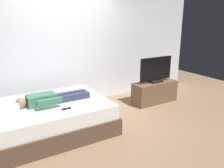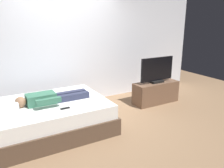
{
  "view_description": "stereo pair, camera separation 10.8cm",
  "coord_description": "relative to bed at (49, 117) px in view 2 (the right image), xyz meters",
  "views": [
    {
      "loc": [
        -1.74,
        -3.52,
        1.96
      ],
      "look_at": [
        0.52,
        0.2,
        0.69
      ],
      "focal_mm": 36.67,
      "sensor_mm": 36.0,
      "label": 1
    },
    {
      "loc": [
        -1.64,
        -3.57,
        1.96
      ],
      "look_at": [
        0.52,
        0.2,
        0.69
      ],
      "focal_mm": 36.67,
      "sensor_mm": 36.0,
      "label": 2
    }
  ],
  "objects": [
    {
      "name": "ground_plane",
      "position": [
        0.78,
        -0.2,
        -0.26
      ],
      "size": [
        10.0,
        10.0,
        0.0
      ],
      "primitive_type": "plane",
      "color": "#8C6B4C"
    },
    {
      "name": "back_wall",
      "position": [
        1.18,
        1.18,
        1.14
      ],
      "size": [
        6.4,
        0.1,
        2.8
      ],
      "primitive_type": "cube",
      "color": "silver",
      "rests_on": "ground"
    },
    {
      "name": "bed",
      "position": [
        0.0,
        0.0,
        0.0
      ],
      "size": [
        2.07,
        1.53,
        0.54
      ],
      "color": "brown",
      "rests_on": "ground"
    },
    {
      "name": "pillow",
      "position": [
        -0.72,
        0.0,
        0.34
      ],
      "size": [
        0.48,
        0.34,
        0.12
      ],
      "primitive_type": "cube",
      "color": "white",
      "rests_on": "bed"
    },
    {
      "name": "person",
      "position": [
        0.03,
        -0.01,
        0.36
      ],
      "size": [
        1.26,
        0.46,
        0.18
      ],
      "color": "#387056",
      "rests_on": "bed"
    },
    {
      "name": "remote",
      "position": [
        0.18,
        -0.42,
        0.29
      ],
      "size": [
        0.15,
        0.04,
        0.02
      ],
      "primitive_type": "cube",
      "color": "black",
      "rests_on": "bed"
    },
    {
      "name": "tv_stand",
      "position": [
        2.58,
        0.17,
        -0.01
      ],
      "size": [
        1.1,
        0.4,
        0.5
      ],
      "primitive_type": "cube",
      "color": "brown",
      "rests_on": "ground"
    },
    {
      "name": "tv",
      "position": [
        2.58,
        0.17,
        0.52
      ],
      "size": [
        0.88,
        0.2,
        0.59
      ],
      "color": "black",
      "rests_on": "tv_stand"
    }
  ]
}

